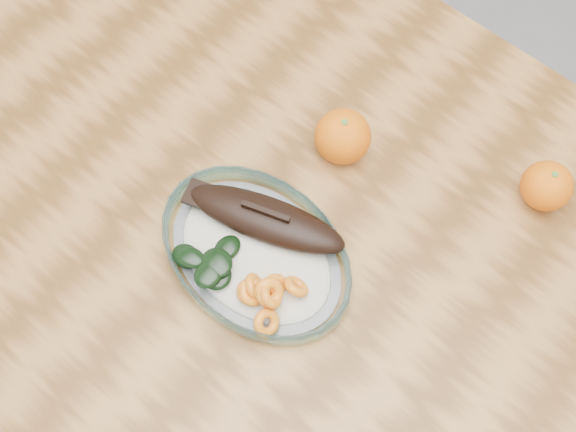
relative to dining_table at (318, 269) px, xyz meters
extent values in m
plane|color=slate|center=(0.00, 0.00, -0.65)|extent=(3.00, 3.00, 0.00)
cube|color=brown|center=(0.00, 0.00, 0.08)|extent=(1.20, 0.80, 0.04)
cylinder|color=brown|center=(-0.54, 0.34, -0.30)|extent=(0.06, 0.06, 0.71)
ellipsoid|color=white|center=(-0.05, -0.07, 0.10)|extent=(0.48, 0.35, 0.01)
torus|color=#87CCD1|center=(-0.05, -0.07, 0.11)|extent=(0.48, 0.48, 0.03)
ellipsoid|color=white|center=(-0.05, -0.07, 0.12)|extent=(0.42, 0.31, 0.02)
ellipsoid|color=black|center=(-0.06, -0.03, 0.15)|extent=(0.21, 0.12, 0.03)
ellipsoid|color=black|center=(-0.06, -0.03, 0.14)|extent=(0.18, 0.10, 0.02)
cube|color=black|center=(-0.14, -0.06, 0.15)|extent=(0.05, 0.04, 0.01)
cube|color=black|center=(-0.06, -0.03, 0.16)|extent=(0.06, 0.02, 0.02)
torus|color=orange|center=(0.00, -0.10, 0.14)|extent=(0.04, 0.04, 0.04)
torus|color=orange|center=(0.02, -0.12, 0.14)|extent=(0.04, 0.04, 0.03)
torus|color=orange|center=(-0.02, -0.11, 0.14)|extent=(0.05, 0.04, 0.03)
torus|color=orange|center=(-0.02, -0.11, 0.14)|extent=(0.05, 0.05, 0.03)
torus|color=orange|center=(-0.02, -0.10, 0.14)|extent=(0.04, 0.04, 0.03)
torus|color=orange|center=(0.02, -0.07, 0.14)|extent=(0.05, 0.04, 0.04)
torus|color=orange|center=(0.00, -0.09, 0.14)|extent=(0.03, 0.04, 0.04)
torus|color=orange|center=(0.00, -0.10, 0.15)|extent=(0.04, 0.04, 0.04)
torus|color=orange|center=(0.01, -0.10, 0.15)|extent=(0.04, 0.04, 0.04)
torus|color=orange|center=(0.00, -0.10, 0.15)|extent=(0.04, 0.04, 0.03)
ellipsoid|color=black|center=(-0.11, -0.12, 0.14)|extent=(0.04, 0.03, 0.01)
ellipsoid|color=black|center=(-0.08, -0.09, 0.14)|extent=(0.03, 0.04, 0.01)
ellipsoid|color=black|center=(-0.06, -0.12, 0.14)|extent=(0.04, 0.04, 0.01)
ellipsoid|color=black|center=(-0.07, -0.13, 0.15)|extent=(0.04, 0.04, 0.01)
ellipsoid|color=black|center=(-0.07, -0.11, 0.15)|extent=(0.04, 0.04, 0.01)
ellipsoid|color=black|center=(-0.10, -0.12, 0.15)|extent=(0.04, 0.04, 0.01)
sphere|color=#E26404|center=(-0.06, 0.12, 0.13)|extent=(0.07, 0.07, 0.07)
sphere|color=#E26404|center=(0.17, 0.22, 0.13)|extent=(0.06, 0.06, 0.06)
camera|label=1|loc=(0.18, -0.28, 0.92)|focal=45.00mm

